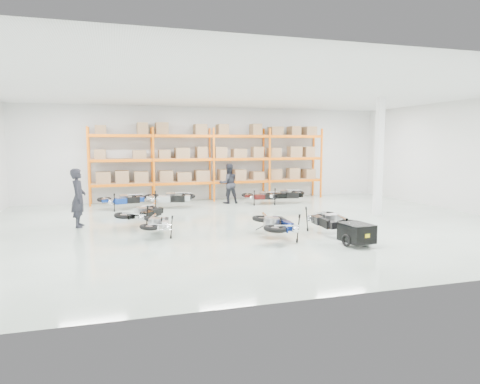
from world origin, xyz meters
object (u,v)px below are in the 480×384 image
object	(u,v)px
moto_back_a	(123,197)
person_left	(78,198)
moto_touring_right	(328,216)
moto_black_far_left	(143,210)
person_back	(228,184)
moto_back_d	(262,194)
moto_back_c	(283,192)
moto_blue_centre	(276,220)
trailer	(357,233)
moto_silver_left	(158,220)
moto_back_b	(169,195)

from	to	relation	value
moto_back_a	person_left	world-z (taller)	person_left
moto_touring_right	person_left	world-z (taller)	person_left
moto_black_far_left	person_back	bearing A→B (deg)	-95.75
moto_black_far_left	moto_back_d	world-z (taller)	moto_black_far_left
moto_touring_right	moto_back_c	bearing A→B (deg)	83.81
moto_blue_centre	trailer	xyz separation A→B (m)	(1.81, -1.36, -0.22)
trailer	moto_back_c	bearing A→B (deg)	74.12
moto_touring_right	person_back	bearing A→B (deg)	103.49
moto_blue_centre	trailer	bearing A→B (deg)	149.64
moto_silver_left	moto_back_a	bearing A→B (deg)	-70.99
moto_back_a	moto_back_d	xyz separation A→B (m)	(6.14, -0.17, -0.05)
moto_back_d	moto_back_b	bearing A→B (deg)	99.53
moto_back_a	moto_back_d	size ratio (longest dim) A/B	1.10
person_left	trailer	bearing A→B (deg)	-122.11
moto_blue_centre	moto_back_c	size ratio (longest dim) A/B	1.03
moto_black_far_left	moto_back_c	bearing A→B (deg)	-113.56
person_back	person_left	bearing A→B (deg)	29.00
moto_back_c	moto_back_d	size ratio (longest dim) A/B	1.13
moto_touring_right	person_left	distance (m)	8.14
moto_silver_left	moto_back_d	bearing A→B (deg)	-123.87
moto_back_a	moto_black_far_left	bearing A→B (deg)	174.36
trailer	person_back	world-z (taller)	person_back
person_back	trailer	bearing A→B (deg)	93.92
moto_black_far_left	moto_touring_right	world-z (taller)	moto_touring_right
trailer	moto_back_b	xyz separation A→B (m)	(-4.01, 8.27, 0.22)
moto_black_far_left	moto_back_d	xyz separation A→B (m)	(5.58, 3.72, -0.06)
moto_touring_right	person_back	distance (m)	7.45
moto_touring_right	moto_black_far_left	bearing A→B (deg)	155.44
moto_back_a	person_back	xyz separation A→B (m)	(4.72, 0.51, 0.39)
moto_back_d	person_back	distance (m)	1.63
moto_back_b	moto_back_c	xyz separation A→B (m)	(5.20, -0.12, -0.03)
moto_silver_left	moto_back_b	bearing A→B (deg)	-90.65
moto_touring_right	trailer	world-z (taller)	moto_touring_right
moto_back_b	person_back	world-z (taller)	person_back
moto_black_far_left	moto_back_a	distance (m)	3.94
moto_silver_left	moto_blue_centre	bearing A→B (deg)	165.93
moto_blue_centre	moto_black_far_left	distance (m)	4.77
moto_blue_centre	moto_back_a	size ratio (longest dim) A/B	1.06
moto_touring_right	moto_back_b	world-z (taller)	moto_back_b
person_left	person_back	xyz separation A→B (m)	(6.20, 4.00, -0.05)
moto_black_far_left	moto_back_d	distance (m)	6.71
moto_back_a	moto_blue_centre	bearing A→B (deg)	-163.58
moto_silver_left	person_left	xyz separation A→B (m)	(-2.37, 2.13, 0.49)
moto_blue_centre	trailer	distance (m)	2.28
moto_back_d	trailer	bearing A→B (deg)	-171.76
moto_black_far_left	moto_back_c	distance (m)	7.49
moto_back_c	person_back	world-z (taller)	person_back
person_back	moto_back_a	bearing A→B (deg)	2.34
moto_back_a	person_left	size ratio (longest dim) A/B	0.90
moto_touring_right	trailer	size ratio (longest dim) A/B	1.25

